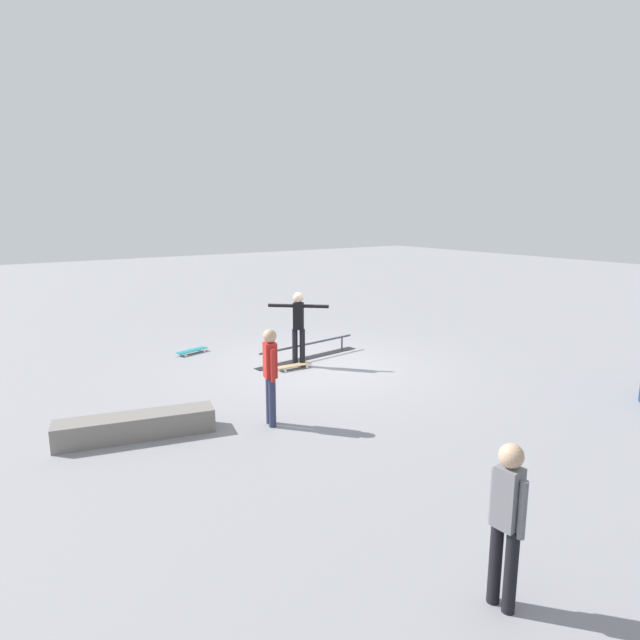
% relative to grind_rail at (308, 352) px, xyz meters
% --- Properties ---
extents(ground_plane, '(60.00, 60.00, 0.00)m').
position_rel_grind_rail_xyz_m(ground_plane, '(0.22, 0.65, -0.16)').
color(ground_plane, gray).
extents(grind_rail, '(2.92, 0.59, 0.37)m').
position_rel_grind_rail_xyz_m(grind_rail, '(0.00, 0.00, 0.00)').
color(grind_rail, black).
rests_on(grind_rail, ground_plane).
extents(skate_ledge, '(2.39, 1.01, 0.36)m').
position_rel_grind_rail_xyz_m(skate_ledge, '(4.64, 2.29, 0.02)').
color(skate_ledge, gray).
rests_on(skate_ledge, ground_plane).
extents(skater_main, '(1.05, 0.94, 1.66)m').
position_rel_grind_rail_xyz_m(skater_main, '(0.52, 0.41, 0.80)').
color(skater_main, black).
rests_on(skater_main, ground_plane).
extents(skateboard_main, '(0.81, 0.29, 0.09)m').
position_rel_grind_rail_xyz_m(skateboard_main, '(0.73, 0.55, -0.09)').
color(skateboard_main, tan).
rests_on(skateboard_main, ground_plane).
extents(bystander_red_shirt, '(0.23, 0.36, 1.59)m').
position_rel_grind_rail_xyz_m(bystander_red_shirt, '(2.70, 3.03, 0.74)').
color(bystander_red_shirt, '#2D3351').
rests_on(bystander_red_shirt, ground_plane).
extents(bystander_grey_shirt, '(0.21, 0.35, 1.53)m').
position_rel_grind_rail_xyz_m(bystander_grey_shirt, '(3.07, 7.76, 0.70)').
color(bystander_grey_shirt, black).
rests_on(bystander_grey_shirt, ground_plane).
extents(loose_skateboard_teal, '(0.82, 0.41, 0.09)m').
position_rel_grind_rail_xyz_m(loose_skateboard_teal, '(2.08, -1.95, -0.09)').
color(loose_skateboard_teal, teal).
rests_on(loose_skateboard_teal, ground_plane).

